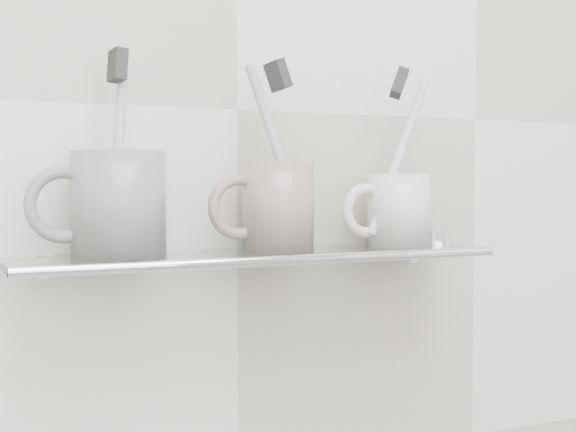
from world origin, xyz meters
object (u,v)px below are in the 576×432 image
mug_left (119,204)px  mug_right (399,210)px  mug_center (278,206)px  shelf_glass (259,256)px

mug_left → mug_right: 0.31m
mug_center → mug_right: bearing=4.1°
shelf_glass → mug_left: (-0.14, 0.00, 0.05)m
shelf_glass → mug_center: 0.06m
shelf_glass → mug_left: mug_left is taller
mug_left → mug_right: bearing=-16.7°
mug_left → mug_center: mug_left is taller
mug_left → mug_right: mug_left is taller
mug_center → mug_left: bearing=-175.9°
mug_left → mug_center: bearing=-16.7°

